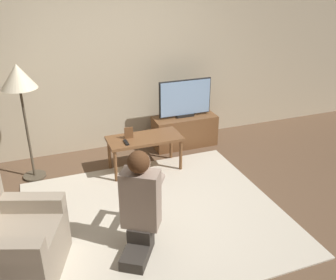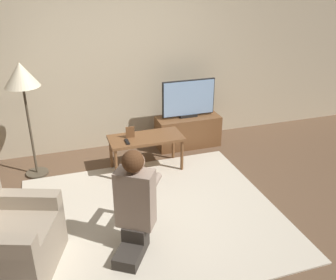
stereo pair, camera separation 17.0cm
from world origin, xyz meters
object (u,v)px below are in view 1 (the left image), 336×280
tv (185,98)px  person_kneeling (140,202)px  coffee_table (145,141)px  armchair (11,244)px  floor_lamp (19,83)px

tv → person_kneeling: person_kneeling is taller
tv → coffee_table: bearing=-146.2°
armchair → person_kneeling: 1.14m
tv → floor_lamp: size_ratio=0.54×
floor_lamp → person_kneeling: (0.89, -1.76, -0.72)m
person_kneeling → floor_lamp: bearing=-30.3°
coffee_table → person_kneeling: (-0.49, -1.45, 0.11)m
tv → person_kneeling: size_ratio=0.77×
armchair → coffee_table: bearing=-29.3°
armchair → person_kneeling: size_ratio=0.99×
tv → floor_lamp: (-2.16, -0.21, 0.50)m
coffee_table → armchair: size_ratio=0.93×
coffee_table → armchair: (-1.60, -1.38, -0.09)m
floor_lamp → armchair: 1.93m
tv → armchair: 3.07m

